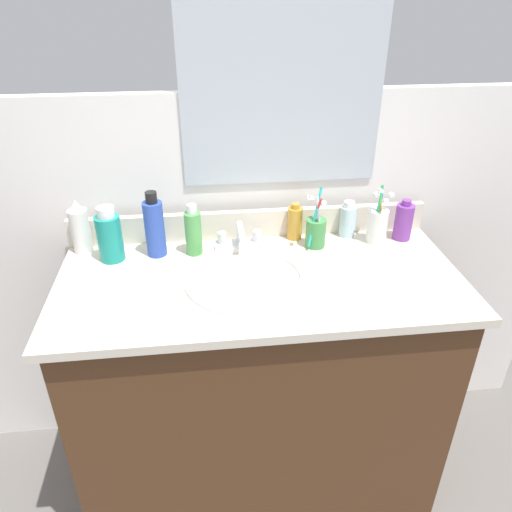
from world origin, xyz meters
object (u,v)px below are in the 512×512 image
at_px(bottle_toner_green, 193,232).
at_px(bottle_shampoo_blue, 155,227).
at_px(bottle_oil_amber, 295,223).
at_px(cup_white_ceramic, 377,224).
at_px(faucet, 240,238).
at_px(bottle_cream_purple, 404,221).
at_px(bottle_lotion_white, 80,229).
at_px(cup_green, 316,231).
at_px(bottle_gel_clear, 348,220).
at_px(bottle_mouthwash_teal, 109,236).

xyz_separation_m(bottle_toner_green, bottle_shampoo_blue, (-0.11, 0.01, 0.02)).
xyz_separation_m(bottle_oil_amber, cup_white_ceramic, (0.25, -0.05, 0.01)).
distance_m(faucet, bottle_oil_amber, 0.18).
bearing_deg(bottle_cream_purple, bottle_oil_amber, 172.83).
xyz_separation_m(faucet, bottle_cream_purple, (0.52, -0.01, 0.03)).
bearing_deg(bottle_lotion_white, bottle_toner_green, -8.55).
relative_size(cup_green, cup_white_ceramic, 1.00).
distance_m(faucet, bottle_cream_purple, 0.52).
height_order(bottle_toner_green, bottle_shampoo_blue, bottle_shampoo_blue).
height_order(faucet, bottle_gel_clear, bottle_gel_clear).
bearing_deg(bottle_gel_clear, bottle_lotion_white, -179.40).
distance_m(faucet, bottle_toner_green, 0.15).
bearing_deg(faucet, bottle_oil_amber, 11.20).
bearing_deg(cup_white_ceramic, bottle_mouthwash_teal, -178.93).
height_order(bottle_shampoo_blue, cup_green, bottle_shampoo_blue).
bearing_deg(bottle_shampoo_blue, bottle_gel_clear, 5.02).
height_order(faucet, bottle_toner_green, bottle_toner_green).
distance_m(bottle_lotion_white, bottle_toner_green, 0.34).
relative_size(bottle_lotion_white, bottle_gel_clear, 1.44).
xyz_separation_m(bottle_lotion_white, cup_green, (0.71, -0.05, -0.03)).
bearing_deg(bottle_oil_amber, bottle_toner_green, -169.24).
xyz_separation_m(bottle_gel_clear, cup_green, (-0.12, -0.06, -0.00)).
relative_size(bottle_mouthwash_teal, cup_white_ceramic, 0.88).
height_order(bottle_lotion_white, bottle_gel_clear, bottle_lotion_white).
relative_size(bottle_gel_clear, cup_white_ceramic, 0.62).
bearing_deg(bottle_cream_purple, bottle_gel_clear, 166.26).
bearing_deg(bottle_toner_green, faucet, 10.21).
bearing_deg(bottle_toner_green, bottle_oil_amber, 10.76).
height_order(bottle_toner_green, bottle_oil_amber, bottle_toner_green).
xyz_separation_m(bottle_shampoo_blue, cup_green, (0.49, -0.01, -0.04)).
relative_size(faucet, bottle_shampoo_blue, 0.79).
bearing_deg(bottle_mouthwash_teal, bottle_cream_purple, 1.66).
height_order(bottle_mouthwash_teal, bottle_oil_amber, bottle_mouthwash_teal).
height_order(faucet, bottle_oil_amber, bottle_oil_amber).
bearing_deg(bottle_oil_amber, bottle_lotion_white, -179.11).
bearing_deg(bottle_oil_amber, bottle_mouthwash_teal, -173.00).
bearing_deg(bottle_gel_clear, cup_green, -153.59).
bearing_deg(bottle_cream_purple, bottle_shampoo_blue, -179.13).
xyz_separation_m(bottle_mouthwash_teal, bottle_oil_amber, (0.57, 0.07, -0.02)).
relative_size(bottle_shampoo_blue, bottle_oil_amber, 1.69).
distance_m(cup_green, cup_white_ceramic, 0.20).
bearing_deg(bottle_shampoo_blue, bottle_lotion_white, 168.77).
relative_size(bottle_toner_green, bottle_oil_amber, 1.33).
bearing_deg(bottle_mouthwash_teal, bottle_shampoo_blue, 6.32).
relative_size(faucet, bottle_lotion_white, 0.93).
height_order(bottle_lotion_white, bottle_shampoo_blue, bottle_shampoo_blue).
distance_m(bottle_mouthwash_teal, bottle_oil_amber, 0.57).
bearing_deg(bottle_shampoo_blue, bottle_cream_purple, 0.87).
distance_m(bottle_gel_clear, cup_green, 0.13).
height_order(bottle_gel_clear, bottle_oil_amber, bottle_oil_amber).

